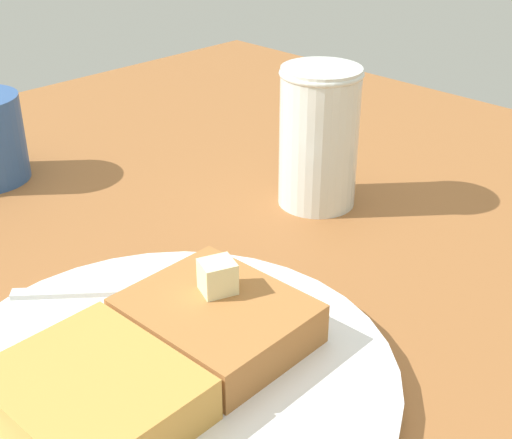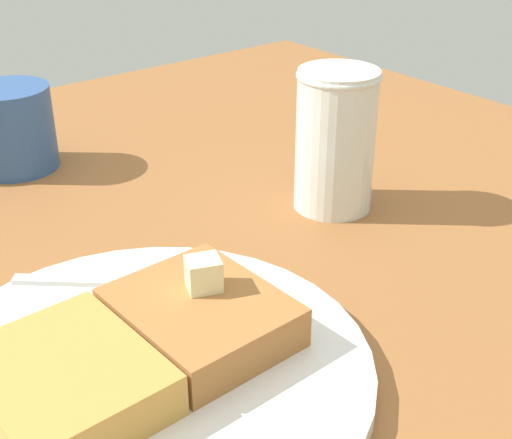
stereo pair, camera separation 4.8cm
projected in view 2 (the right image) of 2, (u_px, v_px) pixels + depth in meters
table_surface at (195, 358)px, 43.96cm from camera, size 107.32×107.32×2.13cm
plate at (143, 371)px, 40.21cm from camera, size 26.22×26.22×1.17cm
toast_slice_left at (206, 314)px, 41.99cm from camera, size 8.78×10.25×2.55cm
toast_slice_middle at (65, 382)px, 36.75cm from camera, size 8.78×10.25×2.55cm
butter_pat_primary at (208, 277)px, 41.41cm from camera, size 2.48×2.37×1.97cm
fork at (148, 283)px, 47.02cm from camera, size 12.97×11.64×0.36cm
syrup_jar at (335, 144)px, 57.46cm from camera, size 6.69×6.69×11.64cm
coffee_mug at (10, 129)px, 65.17cm from camera, size 10.21×7.60×7.75cm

